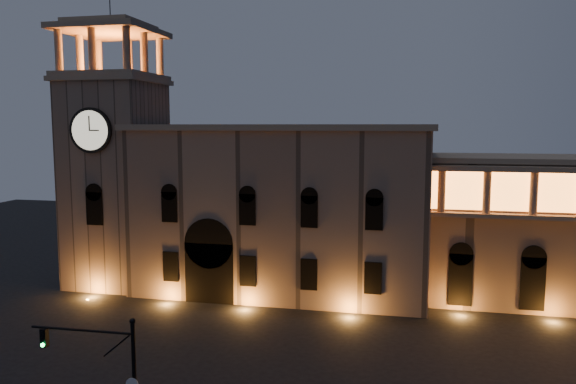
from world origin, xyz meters
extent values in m
plane|color=black|center=(0.00, 0.00, 0.00)|extent=(160.00, 160.00, 0.00)
cube|color=#846956|center=(-2.00, 22.00, 8.50)|extent=(30.00, 12.00, 17.00)
cube|color=gray|center=(-2.00, 22.00, 17.30)|extent=(30.80, 12.80, 0.60)
cube|color=black|center=(-8.00, 16.60, 3.00)|extent=(5.00, 1.40, 6.00)
cylinder|color=black|center=(-8.00, 16.60, 6.00)|extent=(5.00, 1.40, 5.00)
cube|color=orange|center=(-8.00, 16.40, 2.80)|extent=(4.20, 0.20, 5.00)
cube|color=#846956|center=(-20.50, 21.00, 11.00)|extent=(9.00, 9.00, 22.00)
cube|color=gray|center=(-20.50, 21.00, 22.25)|extent=(9.80, 9.80, 0.50)
cylinder|color=black|center=(-20.50, 16.32, 17.00)|extent=(4.60, 0.35, 4.60)
cylinder|color=beige|center=(-20.50, 16.18, 17.00)|extent=(4.00, 0.12, 4.00)
cube|color=gray|center=(-20.50, 21.00, 22.75)|extent=(9.40, 9.40, 0.50)
cube|color=orange|center=(-20.50, 21.00, 23.05)|extent=(6.80, 6.80, 0.15)
cylinder|color=gray|center=(-24.30, 17.20, 25.10)|extent=(0.76, 0.76, 4.20)
cylinder|color=gray|center=(-20.50, 17.20, 25.10)|extent=(0.76, 0.76, 4.20)
cylinder|color=gray|center=(-16.70, 17.20, 25.10)|extent=(0.76, 0.76, 4.20)
cylinder|color=gray|center=(-24.30, 24.80, 25.10)|extent=(0.76, 0.76, 4.20)
cylinder|color=gray|center=(-20.50, 24.80, 25.10)|extent=(0.76, 0.76, 4.20)
cylinder|color=gray|center=(-16.70, 24.80, 25.10)|extent=(0.76, 0.76, 4.20)
cylinder|color=gray|center=(-24.30, 21.00, 25.10)|extent=(0.76, 0.76, 4.20)
cylinder|color=gray|center=(-16.70, 21.00, 25.10)|extent=(0.76, 0.76, 4.20)
cube|color=gray|center=(-20.50, 21.00, 27.50)|extent=(9.80, 9.80, 0.60)
cube|color=gray|center=(-20.50, 21.00, 28.10)|extent=(7.50, 7.50, 0.60)
cylinder|color=black|center=(-20.50, 21.00, 30.40)|extent=(0.10, 0.10, 4.00)
cylinder|color=gray|center=(14.00, 18.50, 11.50)|extent=(0.70, 0.70, 4.00)
cylinder|color=gray|center=(18.00, 18.50, 11.50)|extent=(0.70, 0.70, 4.00)
cylinder|color=gray|center=(22.00, 18.50, 11.50)|extent=(0.70, 0.70, 4.00)
sphere|color=black|center=(-2.14, -10.48, 7.91)|extent=(0.31, 0.31, 0.31)
cylinder|color=black|center=(-4.92, -10.56, 7.24)|extent=(5.57, 0.28, 0.13)
cube|color=black|center=(-7.04, -10.61, 6.68)|extent=(0.34, 0.32, 0.95)
cylinder|color=#0CE53F|center=(-7.03, -10.79, 6.37)|extent=(0.20, 0.09, 0.20)
cylinder|color=silver|center=(-2.19, -10.64, 4.68)|extent=(0.67, 0.06, 0.67)
camera|label=1|loc=(11.08, -34.98, 17.53)|focal=35.00mm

